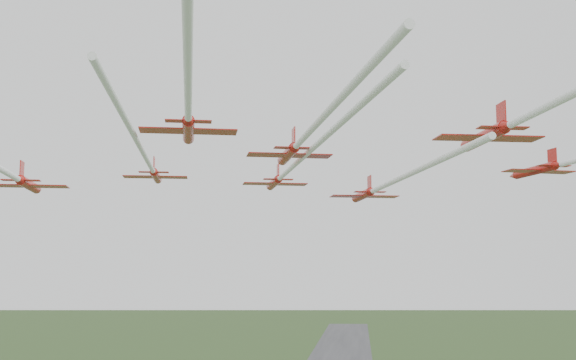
# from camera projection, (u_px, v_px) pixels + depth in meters

# --- Properties ---
(jet_lead) EXTENTS (20.16, 65.24, 2.77)m
(jet_lead) POSITION_uv_depth(u_px,v_px,m) (294.00, 165.00, 87.68)
(jet_lead) COLOR red
(jet_row2_left) EXTENTS (14.77, 55.22, 2.38)m
(jet_row2_left) POSITION_uv_depth(u_px,v_px,m) (146.00, 158.00, 76.28)
(jet_row2_left) COLOR red
(jet_row2_right) EXTENTS (14.54, 48.19, 2.71)m
(jet_row2_right) POSITION_uv_depth(u_px,v_px,m) (383.00, 186.00, 87.08)
(jet_row2_right) COLOR red
(jet_row3_left) EXTENTS (14.22, 45.99, 2.46)m
(jet_row3_left) POSITION_uv_depth(u_px,v_px,m) (3.00, 171.00, 64.47)
(jet_row3_left) COLOR red
(jet_row3_mid) EXTENTS (15.48, 47.84, 2.78)m
(jet_row3_mid) POSITION_uv_depth(u_px,v_px,m) (304.00, 137.00, 69.81)
(jet_row3_mid) COLOR red
(jet_row4_left) EXTENTS (18.75, 65.50, 2.57)m
(jet_row4_left) POSITION_uv_depth(u_px,v_px,m) (188.00, 74.00, 46.13)
(jet_row4_left) COLOR red
(jet_row4_right) EXTENTS (13.32, 45.14, 2.96)m
(jet_row4_right) POSITION_uv_depth(u_px,v_px,m) (524.00, 118.00, 59.54)
(jet_row4_right) COLOR red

